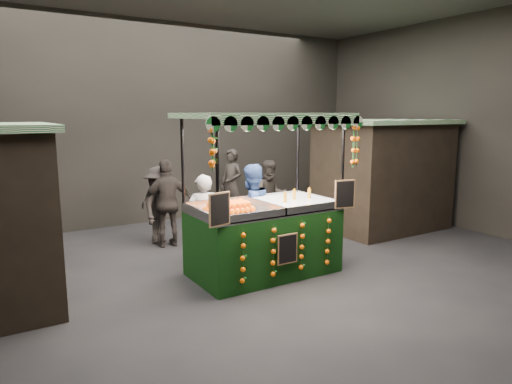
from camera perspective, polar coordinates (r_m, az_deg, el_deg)
ground at (r=7.74m, az=0.52°, el=-10.91°), size 12.00×12.00×0.00m
market_hall at (r=7.27m, az=0.56°, el=14.90°), size 12.10×10.10×5.05m
neighbour_stall_right at (r=11.33m, az=15.47°, el=2.18°), size 3.00×2.20×2.60m
juice_stall at (r=7.79m, az=1.19°, el=-4.21°), size 2.84×1.67×2.75m
vendor_grey at (r=8.40m, az=-6.62°, el=-3.41°), size 0.68×0.53×1.66m
vendor_blue at (r=8.61m, az=-0.62°, el=-2.50°), size 0.99×0.83×1.81m
shopper_0 at (r=8.21m, az=-26.71°, el=-4.47°), size 0.73×0.60×1.72m
shopper_1 at (r=10.62m, az=1.87°, el=-0.53°), size 0.99×0.88×1.68m
shopper_2 at (r=9.58m, az=-10.98°, el=-1.39°), size 1.11×0.55×1.82m
shopper_3 at (r=9.86m, az=-12.07°, el=-1.61°), size 1.17×1.20×1.65m
shopper_5 at (r=12.54m, az=10.64°, el=0.57°), size 0.61×1.47×1.54m
shopper_6 at (r=11.94m, az=-3.10°, el=0.99°), size 0.62×0.77×1.83m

